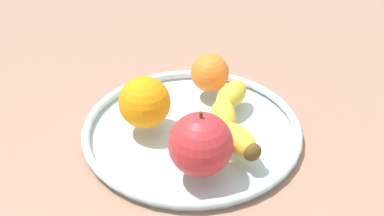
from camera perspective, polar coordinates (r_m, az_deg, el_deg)
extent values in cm
cube|color=#9D755C|center=(76.15, 0.00, -4.19)|extent=(136.90, 136.90, 4.00)
cylinder|color=silver|center=(74.72, 0.00, -2.83)|extent=(30.93, 30.93, 0.60)
torus|color=silver|center=(74.17, 0.00, -2.28)|extent=(32.22, 32.22, 1.20)
ellipsoid|color=yellow|center=(77.17, 4.50, 1.47)|extent=(7.44, 7.72, 3.65)
ellipsoid|color=yellow|center=(72.59, 3.54, -0.91)|extent=(7.79, 5.37, 3.65)
ellipsoid|color=yellow|center=(68.42, 5.16, -3.58)|extent=(7.86, 5.65, 3.65)
ellipsoid|color=brown|center=(66.56, 6.85, -4.99)|extent=(2.69, 3.05, 2.56)
sphere|color=red|center=(63.63, 0.98, -4.13)|extent=(8.36, 8.36, 8.36)
cylinder|color=#593819|center=(60.96, 1.02, -0.94)|extent=(0.44, 0.44, 1.20)
sphere|color=orange|center=(72.21, -5.38, 0.65)|extent=(7.51, 7.51, 7.51)
sphere|color=orange|center=(80.15, 2.03, 4.00)|extent=(6.11, 6.11, 6.11)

